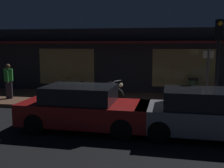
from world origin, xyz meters
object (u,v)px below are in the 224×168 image
object	(u,v)px
bicycle_parked	(73,87)
sign_post	(207,73)
traffic_light_pole	(218,51)
parked_car_near	(83,108)
parked_car_far	(205,114)
trash_bin	(193,88)
person_photographer	(9,80)
motorcycle	(109,90)

from	to	relation	value
bicycle_parked	sign_post	xyz separation A→B (m)	(6.55, -1.42, 1.00)
traffic_light_pole	parked_car_near	size ratio (longest dim) A/B	0.87
parked_car_near	parked_car_far	world-z (taller)	same
bicycle_parked	parked_car_near	size ratio (longest dim) A/B	0.40
parked_car_far	trash_bin	bearing A→B (deg)	86.90
parked_car_far	sign_post	bearing A→B (deg)	80.11
bicycle_parked	person_photographer	size ratio (longest dim) A/B	0.99
trash_bin	parked_car_far	world-z (taller)	parked_car_far
motorcycle	sign_post	xyz separation A→B (m)	(4.34, -0.02, 0.86)
motorcycle	bicycle_parked	bearing A→B (deg)	147.58
motorcycle	trash_bin	size ratio (longest dim) A/B	1.69
traffic_light_pole	trash_bin	bearing A→B (deg)	96.66
sign_post	motorcycle	bearing A→B (deg)	179.71
motorcycle	person_photographer	world-z (taller)	person_photographer
bicycle_parked	trash_bin	distance (m)	6.14
traffic_light_pole	parked_car_far	distance (m)	2.83
motorcycle	bicycle_parked	distance (m)	2.61
bicycle_parked	trash_bin	size ratio (longest dim) A/B	1.78
trash_bin	parked_car_near	world-z (taller)	parked_car_near
bicycle_parked	trash_bin	world-z (taller)	trash_bin
person_photographer	sign_post	size ratio (longest dim) A/B	0.70
sign_post	parked_car_far	world-z (taller)	sign_post
parked_car_near	parked_car_far	size ratio (longest dim) A/B	1.00
motorcycle	bicycle_parked	size ratio (longest dim) A/B	0.95
motorcycle	person_photographer	xyz separation A→B (m)	(-4.81, -0.41, 0.38)
bicycle_parked	traffic_light_pole	bearing A→B (deg)	-27.25
trash_bin	traffic_light_pole	world-z (taller)	traffic_light_pole
trash_bin	traffic_light_pole	xyz separation A→B (m)	(0.39, -3.36, 1.86)
sign_post	traffic_light_pole	xyz separation A→B (m)	(-0.02, -1.94, 0.97)
sign_post	bicycle_parked	bearing A→B (deg)	167.76
motorcycle	parked_car_far	size ratio (longest dim) A/B	0.38
motorcycle	parked_car_far	world-z (taller)	parked_car_far
sign_post	parked_car_far	bearing A→B (deg)	-99.89
person_photographer	trash_bin	xyz separation A→B (m)	(8.74, 1.81, -0.41)
parked_car_near	parked_car_far	bearing A→B (deg)	-1.88
person_photographer	parked_car_near	distance (m)	5.88
bicycle_parked	traffic_light_pole	size ratio (longest dim) A/B	0.46
traffic_light_pole	parked_car_near	bearing A→B (deg)	-155.99
parked_car_near	parked_car_far	xyz separation A→B (m)	(3.75, -0.12, 0.00)
bicycle_parked	person_photographer	world-z (taller)	person_photographer
motorcycle	sign_post	bearing A→B (deg)	-0.29
motorcycle	parked_car_far	distance (m)	5.46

